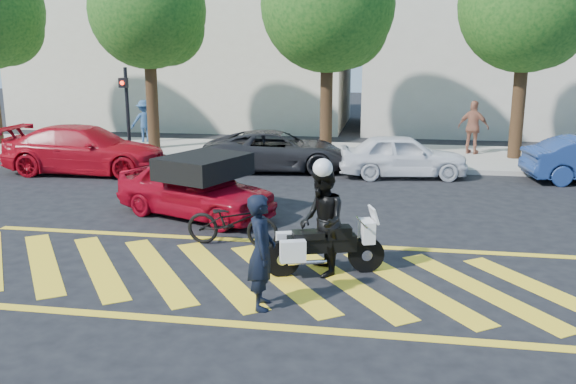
% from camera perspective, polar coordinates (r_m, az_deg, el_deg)
% --- Properties ---
extents(ground, '(90.00, 90.00, 0.00)m').
position_cam_1_polar(ground, '(10.61, -3.45, -7.80)').
color(ground, black).
rests_on(ground, ground).
extents(sidewalk, '(60.00, 5.00, 0.15)m').
position_cam_1_polar(sidewalk, '(22.07, 3.53, 3.53)').
color(sidewalk, '#9E998E').
rests_on(sidewalk, ground).
extents(crosswalk, '(12.33, 4.00, 0.01)m').
position_cam_1_polar(crosswalk, '(10.61, -3.65, -7.76)').
color(crosswalk, yellow).
rests_on(crosswalk, ground).
extents(building_left, '(16.00, 8.00, 10.00)m').
position_cam_1_polar(building_left, '(32.33, -9.30, 15.24)').
color(building_left, beige).
rests_on(building_left, ground).
extents(building_right, '(16.00, 8.00, 11.00)m').
position_cam_1_polar(building_right, '(31.41, 22.77, 15.39)').
color(building_right, beige).
rests_on(building_right, ground).
extents(tree_left, '(4.20, 4.20, 7.26)m').
position_cam_1_polar(tree_left, '(23.38, -12.63, 15.89)').
color(tree_left, black).
rests_on(tree_left, ground).
extents(tree_center, '(4.60, 4.60, 7.56)m').
position_cam_1_polar(tree_center, '(21.84, 4.09, 16.64)').
color(tree_center, black).
rests_on(tree_center, ground).
extents(tree_right, '(4.40, 4.40, 7.41)m').
position_cam_1_polar(tree_right, '(22.17, 21.72, 15.59)').
color(tree_right, black).
rests_on(tree_right, ground).
extents(signal_pole, '(0.28, 0.43, 3.20)m').
position_cam_1_polar(signal_pole, '(21.35, -14.87, 7.77)').
color(signal_pole, black).
rests_on(signal_pole, ground).
extents(officer_bike, '(0.53, 0.70, 1.75)m').
position_cam_1_polar(officer_bike, '(9.07, -2.50, -5.61)').
color(officer_bike, black).
rests_on(officer_bike, ground).
extents(bicycle, '(1.91, 0.78, 0.98)m').
position_cam_1_polar(bicycle, '(12.04, -5.23, -2.77)').
color(bicycle, black).
rests_on(bicycle, ground).
extents(police_motorcycle, '(2.05, 1.02, 0.93)m').
position_cam_1_polar(police_motorcycle, '(10.51, 3.25, -5.07)').
color(police_motorcycle, black).
rests_on(police_motorcycle, ground).
extents(officer_moto, '(0.96, 1.08, 1.87)m').
position_cam_1_polar(officer_moto, '(10.39, 3.21, -2.79)').
color(officer_moto, black).
rests_on(officer_moto, ground).
extents(red_convertible, '(4.20, 2.93, 1.33)m').
position_cam_1_polar(red_convertible, '(14.20, -8.68, 0.33)').
color(red_convertible, maroon).
rests_on(red_convertible, ground).
extents(parked_left, '(5.15, 2.20, 1.48)m').
position_cam_1_polar(parked_left, '(20.00, -18.38, 3.79)').
color(parked_left, '#B30B19').
rests_on(parked_left, ground).
extents(parked_mid_left, '(4.83, 2.68, 1.28)m').
position_cam_1_polar(parked_mid_left, '(19.42, -1.04, 3.90)').
color(parked_mid_left, black).
rests_on(parked_mid_left, ground).
extents(parked_mid_right, '(4.01, 2.05, 1.31)m').
position_cam_1_polar(parked_mid_right, '(18.74, 10.69, 3.36)').
color(parked_mid_right, white).
rests_on(parked_mid_right, ground).
extents(pedestrian_left, '(1.24, 1.03, 1.66)m').
position_cam_1_polar(pedestrian_left, '(25.15, -13.28, 6.48)').
color(pedestrian_left, '#2E5080').
rests_on(pedestrian_left, sidewalk).
extents(pedestrian_right, '(1.19, 0.90, 1.88)m').
position_cam_1_polar(pedestrian_right, '(22.59, 16.96, 5.80)').
color(pedestrian_right, '#A06149').
rests_on(pedestrian_right, sidewalk).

